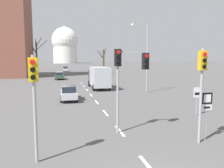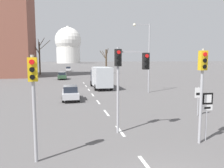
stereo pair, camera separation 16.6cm
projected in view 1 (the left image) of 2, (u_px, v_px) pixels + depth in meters
name	position (u px, v px, depth m)	size (l,w,h in m)	color
lane_stripe_0	(149.00, 167.00, 8.71)	(0.16, 2.00, 0.01)	silver
lane_stripe_1	(120.00, 131.00, 13.07)	(0.16, 2.00, 0.01)	silver
lane_stripe_2	(105.00, 113.00, 17.43)	(0.16, 2.00, 0.01)	silver
lane_stripe_3	(97.00, 102.00, 21.79)	(0.16, 2.00, 0.01)	silver
lane_stripe_4	(91.00, 95.00, 26.15)	(0.16, 2.00, 0.01)	silver
lane_stripe_5	(87.00, 90.00, 30.51)	(0.16, 2.00, 0.01)	silver
lane_stripe_6	(84.00, 86.00, 34.87)	(0.16, 2.00, 0.01)	silver
lane_stripe_7	(81.00, 83.00, 39.23)	(0.16, 2.00, 0.01)	silver
traffic_signal_near_right	(202.00, 78.00, 10.85)	(0.36, 0.34, 4.79)	#9E9EA3
traffic_signal_centre_tall	(128.00, 69.00, 12.45)	(2.02, 0.34, 4.94)	#9E9EA3
traffic_signal_near_left	(34.00, 88.00, 8.74)	(0.36, 0.34, 4.44)	#9E9EA3
route_sign_post	(207.00, 107.00, 11.38)	(0.60, 0.08, 2.60)	#9E9EA3
speed_limit_sign	(197.00, 96.00, 16.47)	(0.60, 0.08, 2.21)	#9E9EA3
street_lamp_right	(144.00, 51.00, 27.59)	(2.25, 0.36, 8.65)	#9E9EA3
sedan_near_left	(60.00, 76.00, 46.40)	(1.83, 4.48, 1.58)	#2D4C33
sedan_near_right	(65.00, 69.00, 77.74)	(1.88, 3.83, 1.69)	silver
sedan_mid_centre	(69.00, 93.00, 22.84)	(1.72, 4.25, 1.52)	#B7B7BC
delivery_truck	(99.00, 77.00, 31.89)	(2.44, 7.20, 3.14)	#333842
bare_tree_left_near	(36.00, 55.00, 59.92)	(5.59, 4.88, 10.22)	#473828
bare_tree_right_near	(103.00, 61.00, 64.48)	(2.22, 3.65, 7.40)	#473828
capitol_dome	(65.00, 45.00, 233.95)	(27.84, 27.84, 39.32)	silver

